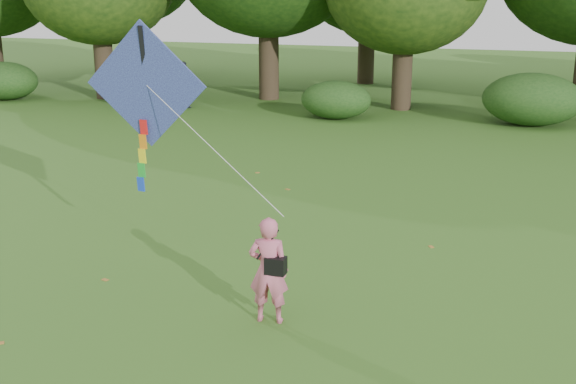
% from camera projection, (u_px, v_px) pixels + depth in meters
% --- Properties ---
extents(ground, '(100.00, 100.00, 0.00)m').
position_uv_depth(ground, '(321.00, 334.00, 10.42)').
color(ground, '#265114').
rests_on(ground, ground).
extents(man_kite_flyer, '(0.64, 0.47, 1.63)m').
position_uv_depth(man_kite_flyer, '(269.00, 270.00, 10.63)').
color(man_kite_flyer, '#CA5F79').
rests_on(man_kite_flyer, ground).
extents(bystander_left, '(1.16, 1.08, 1.90)m').
position_uv_depth(bystander_left, '(184.00, 85.00, 29.26)').
color(bystander_left, '#272A34').
rests_on(bystander_left, ground).
extents(crossbody_bag, '(0.43, 0.20, 0.68)m').
position_uv_depth(crossbody_bag, '(275.00, 265.00, 10.54)').
color(crossbody_bag, black).
rests_on(crossbody_bag, ground).
extents(flying_kite, '(4.11, 1.92, 3.01)m').
position_uv_depth(flying_kite, '(146.00, 88.00, 12.28)').
color(flying_kite, '#223796').
rests_on(flying_kite, ground).
extents(shrub_band, '(39.15, 3.22, 1.88)m').
position_uv_depth(shrub_band, '(426.00, 98.00, 26.53)').
color(shrub_band, '#264919').
rests_on(shrub_band, ground).
extents(fallen_leaves, '(10.20, 14.69, 0.01)m').
position_uv_depth(fallen_leaves, '(335.00, 260.00, 13.22)').
color(fallen_leaves, olive).
rests_on(fallen_leaves, ground).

